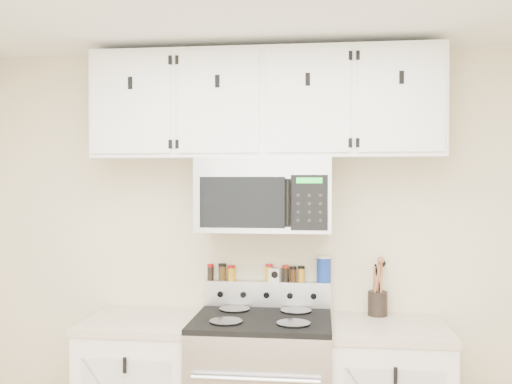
# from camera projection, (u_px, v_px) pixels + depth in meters

# --- Properties ---
(back_wall) EXTENTS (3.50, 0.01, 2.50)m
(back_wall) POSITION_uv_depth(u_px,v_px,m) (268.00, 256.00, 3.48)
(back_wall) COLOR beige
(back_wall) RESTS_ON floor
(microwave) EXTENTS (0.76, 0.44, 0.42)m
(microwave) POSITION_uv_depth(u_px,v_px,m) (265.00, 194.00, 3.29)
(microwave) COLOR #9E9EA3
(microwave) RESTS_ON back_wall
(upper_cabinets) EXTENTS (2.00, 0.35, 0.62)m
(upper_cabinets) POSITION_uv_depth(u_px,v_px,m) (265.00, 105.00, 3.30)
(upper_cabinets) COLOR white
(upper_cabinets) RESTS_ON back_wall
(utensil_crock) EXTENTS (0.11, 0.11, 0.33)m
(utensil_crock) POSITION_uv_depth(u_px,v_px,m) (378.00, 301.00, 3.33)
(utensil_crock) COLOR black
(utensil_crock) RESTS_ON base_cabinet_right
(kitchen_timer) EXTENTS (0.08, 0.07, 0.08)m
(kitchen_timer) POSITION_uv_depth(u_px,v_px,m) (275.00, 275.00, 3.45)
(kitchen_timer) COLOR white
(kitchen_timer) RESTS_ON range
(salt_canister) EXTENTS (0.09, 0.09, 0.16)m
(salt_canister) POSITION_uv_depth(u_px,v_px,m) (324.00, 269.00, 3.41)
(salt_canister) COLOR #153597
(salt_canister) RESTS_ON range
(spice_jar_0) EXTENTS (0.04, 0.04, 0.10)m
(spice_jar_0) POSITION_uv_depth(u_px,v_px,m) (211.00, 272.00, 3.49)
(spice_jar_0) COLOR black
(spice_jar_0) RESTS_ON range
(spice_jar_1) EXTENTS (0.05, 0.05, 0.10)m
(spice_jar_1) POSITION_uv_depth(u_px,v_px,m) (222.00, 272.00, 3.48)
(spice_jar_1) COLOR #442D10
(spice_jar_1) RESTS_ON range
(spice_jar_2) EXTENTS (0.05, 0.05, 0.09)m
(spice_jar_2) POSITION_uv_depth(u_px,v_px,m) (231.00, 273.00, 3.48)
(spice_jar_2) COLOR orange
(spice_jar_2) RESTS_ON range
(spice_jar_3) EXTENTS (0.05, 0.05, 0.10)m
(spice_jar_3) POSITION_uv_depth(u_px,v_px,m) (269.00, 273.00, 3.45)
(spice_jar_3) COLOR yellow
(spice_jar_3) RESTS_ON range
(spice_jar_4) EXTENTS (0.04, 0.04, 0.10)m
(spice_jar_4) POSITION_uv_depth(u_px,v_px,m) (286.00, 273.00, 3.44)
(spice_jar_4) COLOR black
(spice_jar_4) RESTS_ON range
(spice_jar_5) EXTENTS (0.04, 0.04, 0.09)m
(spice_jar_5) POSITION_uv_depth(u_px,v_px,m) (293.00, 274.00, 3.43)
(spice_jar_5) COLOR #3B200E
(spice_jar_5) RESTS_ON range
(spice_jar_6) EXTENTS (0.04, 0.04, 0.10)m
(spice_jar_6) POSITION_uv_depth(u_px,v_px,m) (301.00, 274.00, 3.43)
(spice_jar_6) COLOR orange
(spice_jar_6) RESTS_ON range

